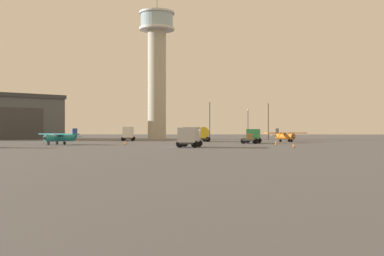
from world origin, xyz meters
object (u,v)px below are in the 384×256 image
Objects in this scene: control_tower at (157,62)px; traffic_cone_near_left at (294,145)px; truck_box_silver at (189,136)px; truck_fuel_tanker_yellow at (201,133)px; truck_flatbed_green at (252,136)px; airplane_teal at (60,137)px; light_post_north at (268,118)px; airplane_orange at (285,136)px; traffic_cone_mid_apron at (125,142)px; light_post_east at (210,117)px; traffic_cone_near_right at (276,143)px; truck_box_white at (128,133)px; light_post_west at (248,121)px.

traffic_cone_near_left is (25.58, -61.43, -20.04)m from control_tower.
truck_box_silver is at bearing -79.12° from control_tower.
truck_fuel_tanker_yellow is 1.04× the size of truck_flatbed_green.
airplane_teal is 0.87× the size of light_post_north.
airplane_orange is 12.25× the size of traffic_cone_mid_apron.
light_post_east reaches higher than traffic_cone_near_right.
truck_box_white is at bearing 134.96° from traffic_cone_near_right.
light_post_west is (10.96, 16.56, 2.84)m from truck_fuel_tanker_yellow.
truck_box_silver is 0.80× the size of light_post_west.
light_post_north reaches higher than truck_flatbed_green.
traffic_cone_near_right is at bearing -95.02° from light_post_north.
airplane_teal is 10.64m from traffic_cone_mid_apron.
truck_box_white is (-25.88, 18.74, 0.48)m from truck_flatbed_green.
truck_flatbed_green reaches higher than traffic_cone_mid_apron.
truck_box_white is at bearing 99.07° from traffic_cone_mid_apron.
traffic_cone_mid_apron is (-21.44, -9.10, -0.89)m from truck_flatbed_green.
traffic_cone_near_right is at bearing -63.26° from control_tower.
light_post_west is at bearing 173.78° from airplane_orange.
truck_box_silver is at bearing 99.03° from airplane_teal.
truck_box_white reaches higher than traffic_cone_mid_apron.
control_tower is at bearing -19.69° from truck_box_white.
traffic_cone_mid_apron is (-11.07, 11.62, -1.24)m from truck_box_silver.
truck_fuel_tanker_yellow reaches higher than airplane_orange.
truck_box_silver is 8.19× the size of traffic_cone_mid_apron.
truck_flatbed_green is at bearing 99.45° from traffic_cone_near_left.
light_post_east is at bearing 144.00° from light_post_west.
airplane_orange is 24.14m from light_post_north.
control_tower is 6.24× the size of truck_box_silver.
airplane_orange is 1.50× the size of truck_box_silver.
light_post_west is (33.41, 39.27, 3.30)m from airplane_teal.
control_tower is 45.26m from airplane_orange.
airplane_teal is 1.34× the size of truck_box_silver.
truck_box_white reaches higher than traffic_cone_near_left.
light_post_north reaches higher than truck_box_white.
control_tower is at bearing 14.44° from truck_fuel_tanker_yellow.
light_post_east is 1.05× the size of light_post_north.
light_post_east is 14.86m from light_post_north.
truck_box_white is (-15.52, 39.45, 0.13)m from truck_box_silver.
airplane_teal is 33.51m from truck_flatbed_green.
light_post_west is (1.40, 29.37, 3.29)m from truck_flatbed_green.
control_tower reaches higher than truck_flatbed_green.
airplane_teal is 51.66m from light_post_west.
control_tower reaches higher than traffic_cone_near_left.
light_post_north is at bearing 41.38° from light_post_west.
truck_box_silver is 9.17× the size of traffic_cone_near_left.
control_tower is 3.87× the size of light_post_east.
light_post_west reaches higher than truck_box_white.
truck_fuel_tanker_yellow is 0.77× the size of light_post_north.
truck_box_silver is 8.23× the size of traffic_cone_near_right.
airplane_teal is at bearing 121.19° from truck_flatbed_green.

